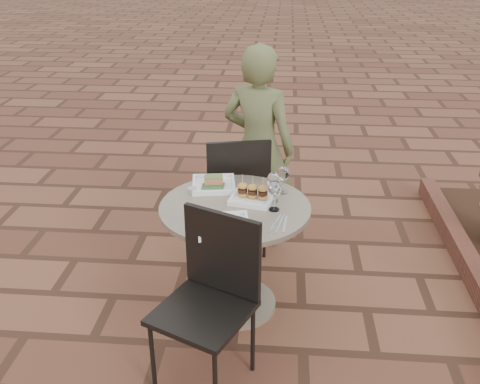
# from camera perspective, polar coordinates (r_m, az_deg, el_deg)

# --- Properties ---
(ground) EXTENTS (60.00, 60.00, 0.00)m
(ground) POSITION_cam_1_polar(r_m,az_deg,el_deg) (3.58, -0.23, -11.76)
(ground) COLOR brown
(ground) RESTS_ON ground
(cafe_table) EXTENTS (0.90, 0.90, 0.73)m
(cafe_table) POSITION_cam_1_polar(r_m,az_deg,el_deg) (3.29, -0.52, -5.27)
(cafe_table) COLOR gray
(cafe_table) RESTS_ON ground
(chair_far) EXTENTS (0.52, 0.52, 0.93)m
(chair_far) POSITION_cam_1_polar(r_m,az_deg,el_deg) (3.83, -0.31, 0.60)
(chair_far) COLOR black
(chair_far) RESTS_ON ground
(chair_near) EXTENTS (0.58, 0.58, 0.93)m
(chair_near) POSITION_cam_1_polar(r_m,az_deg,el_deg) (2.78, -3.00, -10.07)
(chair_near) COLOR black
(chair_near) RESTS_ON ground
(diner) EXTENTS (0.65, 0.53, 1.52)m
(diner) POSITION_cam_1_polar(r_m,az_deg,el_deg) (3.95, 1.96, 4.74)
(diner) COLOR brown
(diner) RESTS_ON ground
(plate_salmon) EXTENTS (0.30, 0.30, 0.07)m
(plate_salmon) POSITION_cam_1_polar(r_m,az_deg,el_deg) (3.39, -2.83, 0.88)
(plate_salmon) COLOR white
(plate_salmon) RESTS_ON cafe_table
(plate_sliders) EXTENTS (0.29, 0.29, 0.16)m
(plate_sliders) POSITION_cam_1_polar(r_m,az_deg,el_deg) (3.22, 1.35, -0.26)
(plate_sliders) COLOR white
(plate_sliders) RESTS_ON cafe_table
(plate_tuna) EXTENTS (0.32, 0.32, 0.03)m
(plate_tuna) POSITION_cam_1_polar(r_m,az_deg,el_deg) (2.92, -1.76, -3.62)
(plate_tuna) COLOR white
(plate_tuna) RESTS_ON cafe_table
(wine_glass_right) EXTENTS (0.08, 0.08, 0.18)m
(wine_glass_right) POSITION_cam_1_polar(r_m,az_deg,el_deg) (3.07, 3.72, 0.18)
(wine_glass_right) COLOR white
(wine_glass_right) RESTS_ON cafe_table
(wine_glass_mid) EXTENTS (0.08, 0.08, 0.19)m
(wine_glass_mid) POSITION_cam_1_polar(r_m,az_deg,el_deg) (3.17, 3.58, 1.18)
(wine_glass_mid) COLOR white
(wine_glass_mid) RESTS_ON cafe_table
(wine_glass_far) EXTENTS (0.07, 0.07, 0.17)m
(wine_glass_far) POSITION_cam_1_polar(r_m,az_deg,el_deg) (3.29, 4.63, 1.90)
(wine_glass_far) COLOR white
(wine_glass_far) RESTS_ON cafe_table
(steel_ramekin) EXTENTS (0.07, 0.07, 0.04)m
(steel_ramekin) POSITION_cam_1_polar(r_m,az_deg,el_deg) (3.31, -5.16, 0.09)
(steel_ramekin) COLOR silver
(steel_ramekin) RESTS_ON cafe_table
(cutlery_set) EXTENTS (0.13, 0.24, 0.00)m
(cutlery_set) POSITION_cam_1_polar(r_m,az_deg,el_deg) (2.97, 4.28, -3.39)
(cutlery_set) COLOR silver
(cutlery_set) RESTS_ON cafe_table
(planter_curb) EXTENTS (0.12, 3.00, 0.15)m
(planter_curb) POSITION_cam_1_polar(r_m,az_deg,el_deg) (4.00, 23.94, -8.48)
(planter_curb) COLOR brown
(planter_curb) RESTS_ON ground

